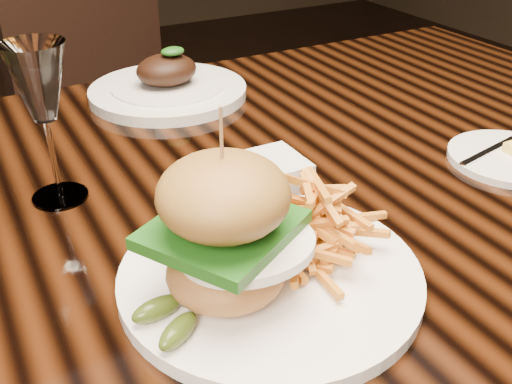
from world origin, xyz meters
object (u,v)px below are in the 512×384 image
burger_plate (268,239)px  wine_glass (40,88)px  far_dish (168,87)px  chair_far (117,99)px  dining_table (208,236)px

burger_plate → wine_glass: 0.31m
far_dish → chair_far: (0.06, 0.57, -0.23)m
far_dish → burger_plate: bearing=-100.7°
burger_plate → chair_far: 1.14m
dining_table → chair_far: (0.13, 0.89, -0.13)m
dining_table → wine_glass: (-0.17, 0.06, 0.22)m
dining_table → wine_glass: wine_glass is taller
burger_plate → far_dish: burger_plate is taller
burger_plate → far_dish: 0.53m
wine_glass → chair_far: size_ratio=0.20×
burger_plate → wine_glass: burger_plate is taller
dining_table → wine_glass: size_ratio=8.30×
dining_table → far_dish: far_dish is taller
burger_plate → far_dish: size_ratio=1.11×
burger_plate → far_dish: bearing=61.5°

